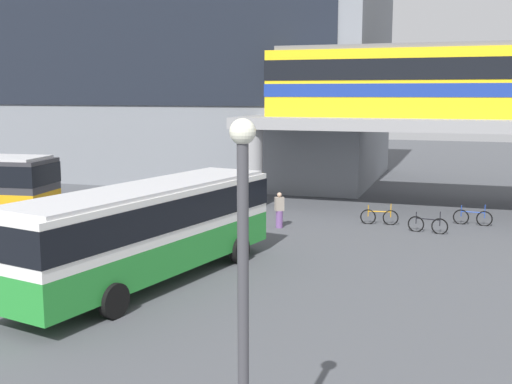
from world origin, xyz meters
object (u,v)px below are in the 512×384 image
pedestrian_waiting_near_stop (279,211)px  bicycle_black (428,225)px  bicycle_blue (473,218)px  bus_main (150,223)px  pedestrian_by_bike_rack (102,210)px  train (509,80)px  station_building (191,42)px  bicycle_orange (379,217)px

pedestrian_waiting_near_stop → bicycle_black: bearing=8.9°
bicycle_blue → bus_main: bearing=-128.1°
bus_main → pedestrian_by_bike_rack: bus_main is taller
bus_main → train: bearing=55.7°
bicycle_black → bicycle_blue: 3.06m
train → bus_main: train is taller
station_building → pedestrian_waiting_near_stop: size_ratio=16.84×
station_building → pedestrian_waiting_near_stop: 22.33m
train → bicycle_blue: (-1.46, -4.12, -6.48)m
station_building → bicycle_blue: bearing=-33.2°
train → bicycle_orange: 10.13m
bicycle_orange → pedestrian_by_bike_rack: pedestrian_by_bike_rack is taller
bicycle_orange → pedestrian_by_bike_rack: 12.94m
station_building → bicycle_blue: station_building is taller
pedestrian_waiting_near_stop → train: bearing=37.0°
bicycle_orange → pedestrian_by_bike_rack: (-11.98, -4.87, 0.51)m
station_building → bicycle_black: 25.90m
train → pedestrian_waiting_near_stop: train is taller
station_building → pedestrian_waiting_near_stop: station_building is taller
bicycle_orange → bicycle_black: bearing=-26.7°
bus_main → bicycle_orange: bearing=63.1°
bicycle_blue → station_building: bearing=146.8°
bicycle_blue → pedestrian_waiting_near_stop: bearing=-158.2°
bicycle_black → pedestrian_waiting_near_stop: 6.68m
bicycle_black → pedestrian_by_bike_rack: 14.75m
station_building → bus_main: bearing=-68.9°
train → bus_main: 21.18m
train → bicycle_black: train is taller
train → pedestrian_waiting_near_stop: (-9.97, -7.53, -6.06)m
station_building → pedestrian_by_bike_rack: station_building is taller
bicycle_black → pedestrian_waiting_near_stop: size_ratio=1.08×
bus_main → pedestrian_by_bike_rack: 9.18m
bicycle_black → pedestrian_by_bike_rack: size_ratio=0.97×
bicycle_orange → pedestrian_waiting_near_stop: (-4.31, -2.18, 0.41)m
train → bicycle_orange: size_ratio=14.17×
bus_main → bicycle_orange: 13.21m
bicycle_orange → bicycle_blue: bearing=16.4°
bicycle_black → bicycle_blue: same height
station_building → pedestrian_by_bike_rack: size_ratio=15.17×
station_building → train: bearing=-22.8°
station_building → bicycle_black: (18.29, -15.62, -9.60)m
station_building → bicycle_orange: (16.01, -14.47, -9.60)m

